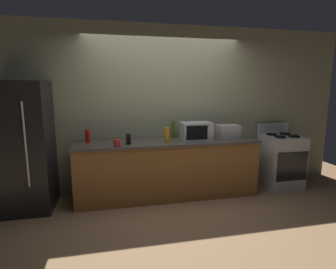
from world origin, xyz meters
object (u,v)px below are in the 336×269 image
at_px(microwave, 196,131).
at_px(bottle_olive_oil, 173,129).
at_px(toaster_oven, 228,131).
at_px(cordless_phone, 128,139).
at_px(stove_range, 281,161).
at_px(refrigerator, 23,147).
at_px(mug_red, 117,143).
at_px(bottle_dish_soap, 167,135).
at_px(bottle_hot_sauce, 88,136).

distance_m(microwave, bottle_olive_oil, 0.38).
relative_size(toaster_oven, cordless_phone, 2.27).
xyz_separation_m(stove_range, toaster_oven, (-0.98, 0.06, 0.54)).
height_order(refrigerator, mug_red, refrigerator).
xyz_separation_m(bottle_dish_soap, mug_red, (-0.74, -0.12, -0.06)).
relative_size(microwave, bottle_olive_oil, 1.72).
relative_size(refrigerator, mug_red, 18.11).
bearing_deg(cordless_phone, stove_range, -6.40).
bearing_deg(microwave, toaster_oven, 1.26).
height_order(microwave, mug_red, microwave).
relative_size(toaster_oven, mug_red, 3.42).
bearing_deg(toaster_oven, bottle_hot_sauce, 178.16).
relative_size(stove_range, bottle_dish_soap, 4.81).
xyz_separation_m(bottle_dish_soap, bottle_olive_oil, (0.17, 0.35, 0.03)).
xyz_separation_m(stove_range, cordless_phone, (-2.61, -0.10, 0.51)).
height_order(toaster_oven, mug_red, toaster_oven).
bearing_deg(bottle_hot_sauce, stove_range, -2.35).
distance_m(refrigerator, stove_range, 4.07).
xyz_separation_m(refrigerator, bottle_hot_sauce, (0.85, 0.13, 0.10)).
bearing_deg(stove_range, toaster_oven, 176.48).
bearing_deg(cordless_phone, bottle_olive_oil, 15.81).
distance_m(microwave, cordless_phone, 1.09).
relative_size(microwave, mug_red, 4.83).
height_order(stove_range, cordless_phone, stove_range).
distance_m(stove_range, bottle_olive_oil, 1.97).
bearing_deg(bottle_dish_soap, cordless_phone, 179.53).
xyz_separation_m(refrigerator, mug_red, (1.27, -0.23, 0.05)).
bearing_deg(bottle_dish_soap, microwave, 16.89).
bearing_deg(bottle_dish_soap, toaster_oven, 8.89).
bearing_deg(bottle_dish_soap, refrigerator, 177.01).
relative_size(cordless_phone, bottle_dish_soap, 0.67).
xyz_separation_m(refrigerator, microwave, (2.52, 0.05, 0.13)).
bearing_deg(bottle_olive_oil, stove_range, -7.34).
distance_m(stove_range, toaster_oven, 1.12).
relative_size(microwave, cordless_phone, 3.20).
height_order(bottle_dish_soap, bottle_olive_oil, bottle_olive_oil).
distance_m(bottle_olive_oil, mug_red, 1.04).
bearing_deg(microwave, refrigerator, -178.91).
height_order(toaster_oven, bottle_hot_sauce, toaster_oven).
relative_size(refrigerator, microwave, 3.75).
height_order(stove_range, bottle_hot_sauce, bottle_hot_sauce).
height_order(cordless_phone, bottle_dish_soap, bottle_dish_soap).
bearing_deg(bottle_hot_sauce, bottle_olive_oil, 4.64).
bearing_deg(mug_red, cordless_phone, 37.49).
bearing_deg(refrigerator, mug_red, -10.25).
bearing_deg(bottle_olive_oil, toaster_oven, -11.50).
relative_size(refrigerator, bottle_dish_soap, 8.02).
bearing_deg(bottle_hot_sauce, mug_red, -40.85).
height_order(refrigerator, cordless_phone, refrigerator).
distance_m(microwave, bottle_dish_soap, 0.53).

